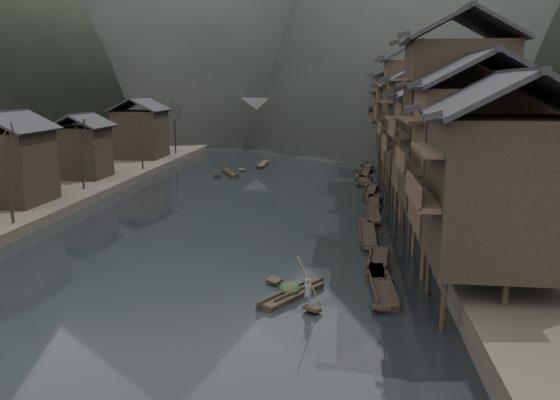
# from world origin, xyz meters

# --- Properties ---
(water) EXTENTS (300.00, 300.00, 0.00)m
(water) POSITION_xyz_m (0.00, 0.00, 0.00)
(water) COLOR black
(water) RESTS_ON ground
(right_bank) EXTENTS (40.00, 200.00, 1.80)m
(right_bank) POSITION_xyz_m (35.00, 40.00, 0.90)
(right_bank) COLOR #2D2823
(right_bank) RESTS_ON ground
(left_bank) EXTENTS (40.00, 200.00, 1.20)m
(left_bank) POSITION_xyz_m (-35.00, 40.00, 0.60)
(left_bank) COLOR #2D2823
(left_bank) RESTS_ON ground
(stilt_houses) EXTENTS (9.00, 67.60, 16.90)m
(stilt_houses) POSITION_xyz_m (17.28, 19.83, 9.06)
(stilt_houses) COLOR black
(stilt_houses) RESTS_ON ground
(left_houses) EXTENTS (8.10, 53.20, 8.73)m
(left_houses) POSITION_xyz_m (-20.50, 20.12, 5.66)
(left_houses) COLOR black
(left_houses) RESTS_ON left_bank
(bare_trees) EXTENTS (3.80, 62.18, 7.61)m
(bare_trees) POSITION_xyz_m (-17.00, 22.12, 6.19)
(bare_trees) COLOR black
(bare_trees) RESTS_ON left_bank
(moored_sampans) EXTENTS (2.97, 65.88, 0.47)m
(moored_sampans) POSITION_xyz_m (11.92, 23.87, 0.20)
(moored_sampans) COLOR black
(moored_sampans) RESTS_ON water
(midriver_boats) EXTENTS (8.79, 47.22, 0.45)m
(midriver_boats) POSITION_xyz_m (-3.58, 52.92, 0.20)
(midriver_boats) COLOR black
(midriver_boats) RESTS_ON water
(stone_bridge) EXTENTS (40.00, 6.00, 9.00)m
(stone_bridge) POSITION_xyz_m (-0.00, 72.00, 5.11)
(stone_bridge) COLOR #4C4C4F
(stone_bridge) RESTS_ON ground
(hero_sampan) EXTENTS (3.54, 4.85, 0.44)m
(hero_sampan) POSITION_xyz_m (6.65, -7.08, 0.20)
(hero_sampan) COLOR black
(hero_sampan) RESTS_ON water
(cargo_heap) EXTENTS (1.14, 1.50, 0.69)m
(cargo_heap) POSITION_xyz_m (6.52, -6.88, 0.78)
(cargo_heap) COLOR black
(cargo_heap) RESTS_ON hero_sampan
(boatman) EXTENTS (0.67, 0.64, 1.54)m
(boatman) POSITION_xyz_m (7.63, -8.61, 1.21)
(boatman) COLOR #565659
(boatman) RESTS_ON hero_sampan
(bamboo_pole) EXTENTS (1.35, 2.10, 3.77)m
(bamboo_pole) POSITION_xyz_m (7.83, -8.61, 3.86)
(bamboo_pole) COLOR #8C7A51
(bamboo_pole) RESTS_ON boatman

